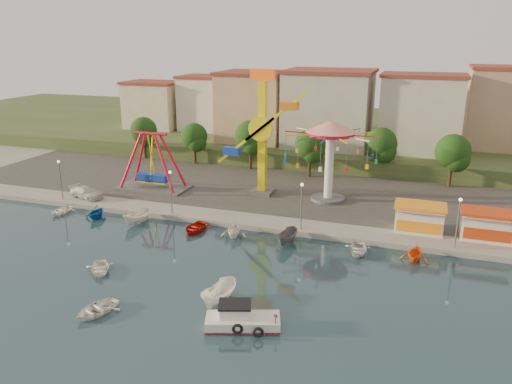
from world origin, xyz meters
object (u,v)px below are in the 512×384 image
at_px(wave_swinger, 330,143).
at_px(rowboat_a, 100,268).
at_px(skiff, 219,294).
at_px(kamikaze_tower, 265,137).
at_px(cabin_motorboat, 241,320).
at_px(pirate_ship_ride, 152,162).
at_px(van, 87,192).

xyz_separation_m(wave_swinger, rowboat_a, (-16.30, -26.31, -7.83)).
height_order(wave_swinger, rowboat_a, wave_swinger).
bearing_deg(skiff, wave_swinger, 92.84).
height_order(kamikaze_tower, skiff, kamikaze_tower).
bearing_deg(cabin_motorboat, wave_swinger, 70.09).
bearing_deg(pirate_ship_ride, rowboat_a, -71.50).
xyz_separation_m(kamikaze_tower, cabin_motorboat, (7.95, -30.23, -7.89)).
xyz_separation_m(wave_swinger, cabin_motorboat, (-0.63, -30.61, -7.67)).
xyz_separation_m(pirate_ship_ride, cabin_motorboat, (23.55, -27.83, -3.87)).
height_order(kamikaze_tower, cabin_motorboat, kamikaze_tower).
xyz_separation_m(skiff, van, (-26.89, 18.69, 0.47)).
relative_size(wave_swinger, skiff, 2.60).
bearing_deg(skiff, pirate_ship_ride, 139.28).
relative_size(pirate_ship_ride, van, 2.00).
xyz_separation_m(pirate_ship_ride, skiff, (20.68, -25.24, -3.53)).
bearing_deg(van, wave_swinger, -58.73).
bearing_deg(skiff, van, 155.15).
distance_m(wave_swinger, skiff, 29.18).
bearing_deg(van, cabin_motorboat, -111.38).
height_order(cabin_motorboat, skiff, cabin_motorboat).
bearing_deg(kamikaze_tower, van, -157.66).
height_order(wave_swinger, cabin_motorboat, wave_swinger).
bearing_deg(pirate_ship_ride, van, -133.45).
bearing_deg(skiff, cabin_motorboat, -32.10).
height_order(pirate_ship_ride, rowboat_a, pirate_ship_ride).
bearing_deg(pirate_ship_ride, kamikaze_tower, 8.77).
xyz_separation_m(pirate_ship_ride, wave_swinger, (24.17, 2.79, 3.80)).
xyz_separation_m(rowboat_a, skiff, (12.80, -1.71, 0.50)).
xyz_separation_m(cabin_motorboat, van, (-29.75, 21.27, 0.80)).
bearing_deg(cabin_motorboat, pirate_ship_ride, 111.50).
height_order(pirate_ship_ride, kamikaze_tower, kamikaze_tower).
xyz_separation_m(kamikaze_tower, rowboat_a, (-7.72, -25.93, -8.05)).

